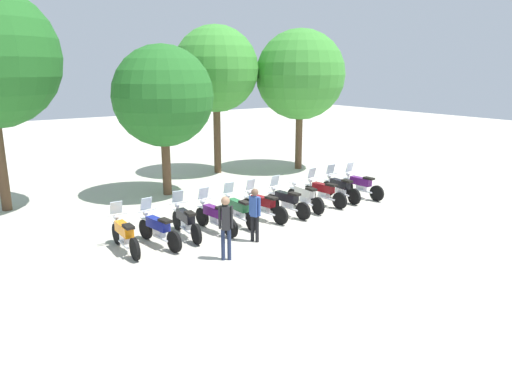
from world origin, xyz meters
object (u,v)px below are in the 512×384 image
(motorcycle_4, at_px, (238,210))
(motorcycle_6, at_px, (286,201))
(motorcycle_7, at_px, (305,196))
(tree_2, at_px, (216,69))
(tree_1, at_px, (163,96))
(motorcycle_10, at_px, (361,185))
(motorcycle_8, at_px, (323,192))
(motorcycle_5, at_px, (263,205))
(motorcycle_0, at_px, (124,234))
(motorcycle_3, at_px, (215,216))
(motorcycle_1, at_px, (158,229))
(person_1, at_px, (255,211))
(person_0, at_px, (226,223))
(motorcycle_2, at_px, (186,221))
(tree_3, at_px, (300,75))
(motorcycle_9, at_px, (340,187))

(motorcycle_4, bearing_deg, motorcycle_6, -91.91)
(motorcycle_7, xyz_separation_m, tree_2, (0.61, 7.58, 4.61))
(motorcycle_7, height_order, tree_1, tree_1)
(motorcycle_10, bearing_deg, motorcycle_8, 83.37)
(motorcycle_5, bearing_deg, motorcycle_4, 77.60)
(motorcycle_0, height_order, motorcycle_4, same)
(motorcycle_0, xyz_separation_m, tree_2, (7.69, 7.93, 4.59))
(motorcycle_10, bearing_deg, tree_2, 12.25)
(motorcycle_5, bearing_deg, motorcycle_3, 83.21)
(motorcycle_1, relative_size, person_1, 1.30)
(motorcycle_4, bearing_deg, motorcycle_10, -88.64)
(motorcycle_10, relative_size, person_1, 1.31)
(motorcycle_3, relative_size, motorcycle_7, 1.00)
(person_0, bearing_deg, tree_1, -164.44)
(motorcycle_7, height_order, motorcycle_8, motorcycle_8)
(person_1, bearing_deg, motorcycle_1, -53.05)
(motorcycle_6, bearing_deg, motorcycle_7, -86.93)
(person_0, bearing_deg, motorcycle_1, -125.26)
(motorcycle_3, distance_m, motorcycle_8, 5.07)
(motorcycle_2, height_order, tree_3, tree_3)
(person_1, height_order, tree_1, tree_1)
(tree_1, bearing_deg, motorcycle_1, -116.72)
(motorcycle_1, relative_size, motorcycle_9, 0.99)
(motorcycle_2, relative_size, tree_1, 0.36)
(motorcycle_10, height_order, tree_2, tree_2)
(motorcycle_1, height_order, motorcycle_5, same)
(motorcycle_0, xyz_separation_m, motorcycle_3, (3.03, 0.05, 0.00))
(motorcycle_9, bearing_deg, motorcycle_10, -96.84)
(motorcycle_3, xyz_separation_m, motorcycle_4, (1.02, 0.17, 0.00))
(motorcycle_10, distance_m, tree_2, 9.15)
(motorcycle_10, height_order, person_0, person_0)
(motorcycle_8, bearing_deg, tree_3, -38.70)
(person_0, bearing_deg, motorcycle_3, -174.61)
(motorcycle_6, xyz_separation_m, motorcycle_9, (3.04, 0.39, 0.00))
(motorcycle_2, bearing_deg, person_0, -174.49)
(motorcycle_6, relative_size, motorcycle_9, 1.00)
(motorcycle_1, xyz_separation_m, motorcycle_7, (6.08, 0.45, -0.01))
(motorcycle_3, height_order, tree_2, tree_2)
(motorcycle_2, bearing_deg, tree_2, -32.00)
(motorcycle_0, xyz_separation_m, motorcycle_5, (5.05, 0.20, 0.00))
(motorcycle_2, xyz_separation_m, motorcycle_7, (5.06, 0.21, -0.01))
(motorcycle_7, height_order, person_0, person_0)
(motorcycle_2, xyz_separation_m, person_1, (1.53, -1.62, 0.46))
(person_1, relative_size, tree_1, 0.27)
(person_0, bearing_deg, motorcycle_4, 169.24)
(motorcycle_2, distance_m, motorcycle_5, 3.02)
(motorcycle_0, height_order, motorcycle_3, same)
(person_1, relative_size, tree_2, 0.23)
(motorcycle_4, distance_m, person_1, 1.83)
(motorcycle_10, bearing_deg, tree_3, -20.56)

